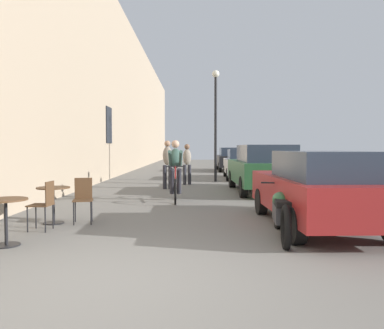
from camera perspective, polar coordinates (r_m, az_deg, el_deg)
ground_plane at (r=4.50m, az=-10.97°, el=-16.92°), size 88.00×88.00×0.00m
building_facade_left at (r=18.92m, az=-13.06°, el=12.04°), size 0.54×68.00×9.29m
cafe_table_near at (r=6.47m, az=-26.12°, el=-6.38°), size 0.64×0.64×0.72m
cafe_table_mid at (r=8.00m, az=-20.06°, el=-4.62°), size 0.64×0.64×0.72m
cafe_chair_mid_toward_street at (r=7.90m, az=-16.00°, el=-4.69°), size 0.45×0.45×0.89m
cafe_chair_mid_toward_wall at (r=7.38m, az=-21.26°, el=-5.26°), size 0.40×0.40×0.89m
cyclist_on_bicycle at (r=10.64m, az=-2.50°, el=-1.17°), size 0.52×1.76×1.74m
pedestrian_near at (r=13.78m, az=-3.70°, el=0.42°), size 0.36×0.26×1.76m
pedestrian_mid at (r=15.47m, az=-0.75°, el=0.42°), size 0.38×0.29×1.65m
street_lamp at (r=16.95m, az=3.56°, el=7.97°), size 0.32×0.32×4.90m
parked_car_nearest at (r=7.47m, az=18.36°, el=-3.38°), size 1.81×4.08×1.43m
parked_car_second at (r=12.93m, az=10.55°, el=-0.51°), size 1.94×4.49×1.59m
parked_car_third at (r=18.36m, az=7.63°, el=0.15°), size 1.81×4.08×1.43m
parked_car_fourth at (r=24.63m, az=5.93°, el=0.84°), size 1.84×4.27×1.51m
parked_motorcycle at (r=6.59m, az=13.23°, el=-7.06°), size 0.62×2.14×0.92m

